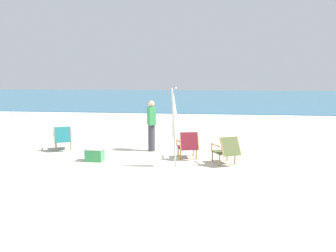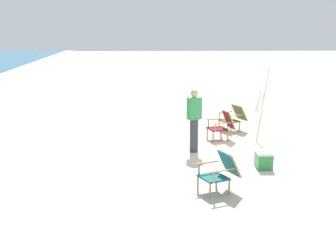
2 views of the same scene
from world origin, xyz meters
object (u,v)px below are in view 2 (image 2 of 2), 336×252
beach_chair_far_center (221,171)px  person_near_chairs (194,120)px  umbrella_furled_white (262,93)px  cooler_box (264,159)px  beach_chair_back_right (223,125)px  beach_chair_front_right (234,117)px

beach_chair_far_center → person_near_chairs: size_ratio=0.56×
beach_chair_far_center → umbrella_furled_white: umbrella_furled_white is taller
beach_chair_far_center → person_near_chairs: bearing=5.8°
beach_chair_far_center → cooler_box: beach_chair_far_center is taller
beach_chair_back_right → umbrella_furled_white: umbrella_furled_white is taller
umbrella_furled_white → beach_chair_front_right: bearing=20.3°
beach_chair_back_right → person_near_chairs: size_ratio=0.50×
person_near_chairs → beach_chair_front_right: bearing=-31.4°
beach_chair_front_right → cooler_box: size_ratio=1.89×
cooler_box → beach_chair_back_right: bearing=12.6°
beach_chair_back_right → beach_chair_far_center: 4.16m
beach_chair_far_center → person_near_chairs: person_near_chairs is taller
beach_chair_far_center → umbrella_furled_white: 4.28m
beach_chair_far_center → cooler_box: 1.94m
umbrella_furled_white → person_near_chairs: 2.22m
umbrella_furled_white → person_near_chairs: (-0.96, 1.92, -0.55)m
beach_chair_back_right → beach_chair_far_center: size_ratio=0.90×
beach_chair_far_center → umbrella_furled_white: size_ratio=0.43×
beach_chair_back_right → person_near_chairs: person_near_chairs is taller
beach_chair_far_center → person_near_chairs: (2.88, 0.29, 0.41)m
person_near_chairs → cooler_box: (-1.37, -1.50, -0.64)m
beach_chair_front_right → beach_chair_back_right: bearing=154.8°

